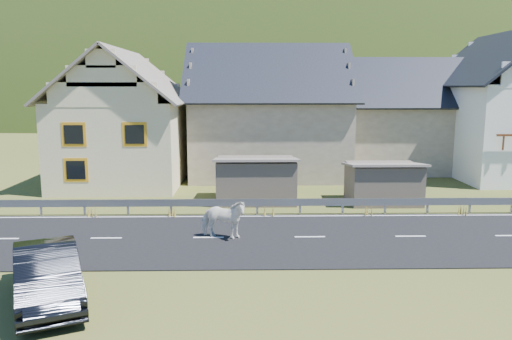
{
  "coord_description": "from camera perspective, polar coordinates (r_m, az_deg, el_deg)",
  "views": [
    {
      "loc": [
        -2.51,
        -18.91,
        5.9
      ],
      "look_at": [
        -2.09,
        1.86,
        2.42
      ],
      "focal_mm": 35.0,
      "sensor_mm": 36.0,
      "label": 1
    }
  ],
  "objects": [
    {
      "name": "mountain",
      "position": [
        200.73,
        1.0,
        2.12
      ],
      "size": [
        440.0,
        280.0,
        260.0
      ],
      "primitive_type": "ellipsoid",
      "color": "#28390D",
      "rests_on": "ground"
    },
    {
      "name": "guardrail",
      "position": [
        23.35,
        5.06,
        -3.73
      ],
      "size": [
        28.1,
        0.09,
        0.75
      ],
      "color": "#93969B",
      "rests_on": "ground"
    },
    {
      "name": "horse",
      "position": [
        19.49,
        -3.79,
        -5.6
      ],
      "size": [
        1.21,
        1.99,
        1.56
      ],
      "primitive_type": "imported",
      "rotation": [
        0.0,
        0.0,
        1.36
      ],
      "color": "white",
      "rests_on": "road"
    },
    {
      "name": "house_white",
      "position": [
        37.29,
        27.09,
        7.2
      ],
      "size": [
        8.8,
        10.8,
        9.7
      ],
      "color": "white",
      "rests_on": "ground"
    },
    {
      "name": "shed_left",
      "position": [
        25.87,
        -0.0,
        -1.17
      ],
      "size": [
        4.3,
        3.3,
        2.4
      ],
      "primitive_type": "cube",
      "color": "#716153",
      "rests_on": "ground"
    },
    {
      "name": "car",
      "position": [
        15.22,
        -22.75,
        -10.94
      ],
      "size": [
        3.41,
        4.95,
        1.55
      ],
      "primitive_type": "imported",
      "rotation": [
        0.0,
        0.0,
        0.42
      ],
      "color": "black",
      "rests_on": "ground"
    },
    {
      "name": "ground",
      "position": [
        19.97,
        6.18,
        -7.72
      ],
      "size": [
        160.0,
        160.0,
        0.0
      ],
      "primitive_type": "plane",
      "color": "#384619",
      "rests_on": "ground"
    },
    {
      "name": "lane_markings",
      "position": [
        19.96,
        6.18,
        -7.6
      ],
      "size": [
        60.0,
        6.6,
        0.01
      ],
      "primitive_type": "cube",
      "color": "silver",
      "rests_on": "road"
    },
    {
      "name": "house_cream",
      "position": [
        31.84,
        -14.86,
        6.43
      ],
      "size": [
        7.8,
        9.8,
        8.3
      ],
      "color": "beige",
      "rests_on": "ground"
    },
    {
      "name": "conifer_patch",
      "position": [
        139.19,
        -23.6,
        8.79
      ],
      "size": [
        76.0,
        50.0,
        28.0
      ],
      "primitive_type": "ellipsoid",
      "color": "black",
      "rests_on": "ground"
    },
    {
      "name": "house_stone_a",
      "position": [
        33.97,
        1.41,
        7.39
      ],
      "size": [
        10.8,
        9.8,
        8.9
      ],
      "color": "#AEA08A",
      "rests_on": "ground"
    },
    {
      "name": "house_stone_b",
      "position": [
        37.75,
        16.72,
        6.6
      ],
      "size": [
        9.8,
        8.8,
        8.1
      ],
      "color": "#AEA08A",
      "rests_on": "ground"
    },
    {
      "name": "shed_right",
      "position": [
        26.34,
        14.31,
        -1.5
      ],
      "size": [
        3.8,
        2.9,
        2.2
      ],
      "primitive_type": "cube",
      "color": "#716153",
      "rests_on": "ground"
    },
    {
      "name": "road",
      "position": [
        19.96,
        6.18,
        -7.66
      ],
      "size": [
        60.0,
        7.0,
        0.04
      ],
      "primitive_type": "cube",
      "color": "black",
      "rests_on": "ground"
    }
  ]
}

